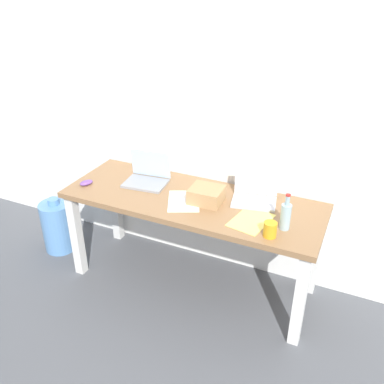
# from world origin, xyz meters

# --- Properties ---
(ground_plane) EXTENTS (8.00, 8.00, 0.00)m
(ground_plane) POSITION_xyz_m (0.00, 0.00, 0.00)
(ground_plane) COLOR #515459
(back_wall) EXTENTS (5.20, 0.08, 2.60)m
(back_wall) POSITION_xyz_m (0.00, 0.39, 1.30)
(back_wall) COLOR white
(back_wall) RESTS_ON ground
(desk) EXTENTS (1.82, 0.65, 0.73)m
(desk) POSITION_xyz_m (0.00, 0.00, 0.63)
(desk) COLOR olive
(desk) RESTS_ON ground
(laptop_left) EXTENTS (0.33, 0.26, 0.23)m
(laptop_left) POSITION_xyz_m (-0.40, 0.08, 0.78)
(laptop_left) COLOR gray
(laptop_left) RESTS_ON desk
(laptop_right) EXTENTS (0.33, 0.26, 0.22)m
(laptop_right) POSITION_xyz_m (0.40, 0.15, 0.78)
(laptop_right) COLOR silver
(laptop_right) RESTS_ON desk
(beer_bottle) EXTENTS (0.06, 0.06, 0.24)m
(beer_bottle) POSITION_xyz_m (0.67, -0.11, 0.82)
(beer_bottle) COLOR #99B7C1
(beer_bottle) RESTS_ON desk
(computer_mouse) EXTENTS (0.10, 0.12, 0.03)m
(computer_mouse) POSITION_xyz_m (-0.79, -0.14, 0.75)
(computer_mouse) COLOR #724799
(computer_mouse) RESTS_ON desk
(cardboard_box) EXTENTS (0.23, 0.20, 0.10)m
(cardboard_box) POSITION_xyz_m (0.11, -0.00, 0.78)
(cardboard_box) COLOR tan
(cardboard_box) RESTS_ON desk
(coffee_mug) EXTENTS (0.08, 0.08, 0.09)m
(coffee_mug) POSITION_xyz_m (0.61, -0.23, 0.78)
(coffee_mug) COLOR gold
(coffee_mug) RESTS_ON desk
(paper_sheet_center) EXTENTS (0.31, 0.36, 0.00)m
(paper_sheet_center) POSITION_xyz_m (-0.03, -0.06, 0.73)
(paper_sheet_center) COLOR white
(paper_sheet_center) RESTS_ON desk
(paper_sheet_front_right) EXTENTS (0.26, 0.33, 0.00)m
(paper_sheet_front_right) POSITION_xyz_m (0.46, -0.10, 0.73)
(paper_sheet_front_right) COLOR #F4E06B
(paper_sheet_front_right) RESTS_ON desk
(water_cooler_jug) EXTENTS (0.26, 0.26, 0.49)m
(water_cooler_jug) POSITION_xyz_m (-1.21, -0.08, 0.22)
(water_cooler_jug) COLOR #598CC6
(water_cooler_jug) RESTS_ON ground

